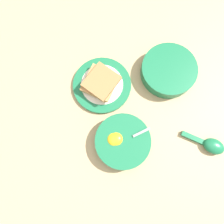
% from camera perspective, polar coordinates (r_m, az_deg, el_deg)
% --- Properties ---
extents(ground_plane, '(3.00, 3.00, 0.00)m').
position_cam_1_polar(ground_plane, '(0.70, 11.60, -7.94)').
color(ground_plane, tan).
extents(egg_bowl, '(0.17, 0.17, 0.07)m').
position_cam_1_polar(egg_bowl, '(0.67, 2.73, -7.68)').
color(egg_bowl, '#196B42').
rests_on(egg_bowl, ground_plane).
extents(toast_plate, '(0.19, 0.19, 0.01)m').
position_cam_1_polar(toast_plate, '(0.72, -2.61, 7.05)').
color(toast_plate, '#196B42').
rests_on(toast_plate, ground_plane).
extents(toast_sandwich, '(0.13, 0.13, 0.04)m').
position_cam_1_polar(toast_sandwich, '(0.70, -2.95, 7.75)').
color(toast_sandwich, '#9E7042').
rests_on(toast_sandwich, toast_plate).
extents(soup_spoon, '(0.09, 0.13, 0.03)m').
position_cam_1_polar(soup_spoon, '(0.74, 24.39, -7.87)').
color(soup_spoon, '#196B42').
rests_on(soup_spoon, ground_plane).
extents(congee_bowl, '(0.18, 0.18, 0.04)m').
position_cam_1_polar(congee_bowl, '(0.75, 14.56, 10.45)').
color(congee_bowl, '#196B42').
rests_on(congee_bowl, ground_plane).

